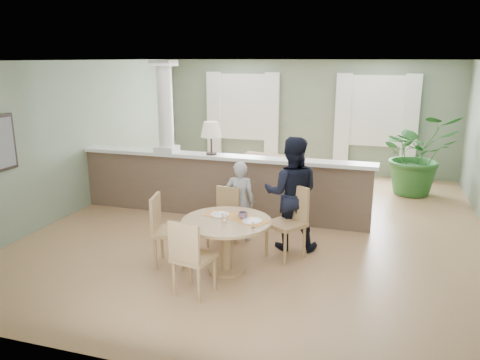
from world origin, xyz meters
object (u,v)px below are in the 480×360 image
(chair_far_man, at_px, (290,218))
(chair_side, at_px, (165,227))
(sofa, at_px, (282,179))
(chair_far_boy, at_px, (224,214))
(chair_near, at_px, (190,255))
(child_person, at_px, (240,201))
(man_person, at_px, (292,194))
(houseplant, at_px, (417,154))
(dining_table, at_px, (227,231))

(chair_far_man, distance_m, chair_side, 1.73)
(sofa, xyz_separation_m, chair_far_boy, (-0.31, -2.60, 0.09))
(chair_far_boy, bearing_deg, chair_near, -75.64)
(chair_side, bearing_deg, child_person, -43.96)
(chair_far_boy, relative_size, man_person, 0.52)
(houseplant, height_order, chair_far_man, houseplant)
(sofa, height_order, chair_side, chair_side)
(chair_far_boy, xyz_separation_m, chair_near, (0.13, -1.61, 0.04))
(chair_side, xyz_separation_m, child_person, (0.70, 1.13, 0.09))
(sofa, height_order, chair_far_man, chair_far_man)
(sofa, xyz_separation_m, man_person, (0.66, -2.41, 0.44))
(sofa, bearing_deg, chair_far_man, -62.18)
(houseplant, relative_size, child_person, 1.34)
(chair_far_boy, bearing_deg, man_person, 20.49)
(chair_far_boy, bearing_deg, dining_table, -59.09)
(houseplant, distance_m, chair_near, 6.02)
(chair_far_man, xyz_separation_m, child_person, (-0.85, 0.36, 0.06))
(chair_far_boy, bearing_deg, sofa, 92.81)
(child_person, bearing_deg, chair_far_man, 149.40)
(houseplant, xyz_separation_m, man_person, (-1.90, -3.56, -0.00))
(child_person, bearing_deg, houseplant, -135.06)
(chair_side, xyz_separation_m, man_person, (1.51, 1.08, 0.30))
(houseplant, bearing_deg, child_person, -127.70)
(chair_near, xyz_separation_m, chair_side, (-0.67, 0.72, 0.01))
(dining_table, height_order, chair_far_man, chair_far_man)
(chair_far_man, xyz_separation_m, chair_side, (-1.55, -0.77, -0.02))
(sofa, relative_size, chair_far_man, 2.67)
(houseplant, distance_m, chair_far_boy, 4.73)
(dining_table, xyz_separation_m, chair_far_man, (0.68, 0.72, -0.00))
(sofa, bearing_deg, dining_table, -76.36)
(dining_table, relative_size, chair_far_man, 1.15)
(chair_near, bearing_deg, houseplant, -106.06)
(chair_near, bearing_deg, sofa, -81.41)
(dining_table, bearing_deg, child_person, 98.48)
(child_person, relative_size, man_person, 0.75)
(dining_table, height_order, chair_far_boy, chair_far_boy)
(dining_table, distance_m, chair_far_man, 1.00)
(chair_far_man, bearing_deg, man_person, 132.27)
(chair_far_boy, height_order, chair_side, chair_side)
(houseplant, bearing_deg, chair_far_man, -115.68)
(chair_far_man, xyz_separation_m, man_person, (-0.04, 0.31, 0.27))
(houseplant, xyz_separation_m, child_person, (-2.70, -3.50, -0.21))
(sofa, relative_size, child_person, 2.18)
(houseplant, bearing_deg, chair_far_boy, -127.49)
(chair_side, bearing_deg, chair_far_man, -75.71)
(chair_far_boy, distance_m, child_person, 0.33)
(houseplant, height_order, man_person, same)
(chair_far_man, bearing_deg, child_person, -169.30)
(sofa, height_order, chair_far_boy, chair_far_boy)
(chair_near, distance_m, man_person, 2.00)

